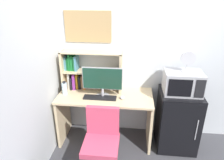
% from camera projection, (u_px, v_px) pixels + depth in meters
% --- Properties ---
extents(wall_back, '(6.40, 0.04, 2.60)m').
position_uv_depth(wall_back, '(198.00, 56.00, 2.88)').
color(wall_back, silver).
rests_on(wall_back, ground_plane).
extents(desk, '(1.34, 0.62, 0.78)m').
position_uv_depth(desk, '(105.00, 109.00, 3.01)').
color(desk, beige).
rests_on(desk, ground_plane).
extents(hutch_bookshelf, '(0.87, 0.26, 0.58)m').
position_uv_depth(hutch_bookshelf, '(83.00, 71.00, 3.01)').
color(hutch_bookshelf, beige).
rests_on(hutch_bookshelf, desk).
extents(monitor, '(0.55, 0.20, 0.43)m').
position_uv_depth(monitor, '(102.00, 81.00, 2.77)').
color(monitor, '#B7B7BC').
rests_on(monitor, desk).
extents(keyboard, '(0.45, 0.13, 0.02)m').
position_uv_depth(keyboard, '(100.00, 98.00, 2.82)').
color(keyboard, black).
rests_on(keyboard, desk).
extents(computer_mouse, '(0.06, 0.08, 0.04)m').
position_uv_depth(computer_mouse, '(122.00, 97.00, 2.81)').
color(computer_mouse, silver).
rests_on(computer_mouse, desk).
extents(water_bottle, '(0.08, 0.08, 0.20)m').
position_uv_depth(water_bottle, '(65.00, 88.00, 2.91)').
color(water_bottle, silver).
rests_on(water_bottle, desk).
extents(mini_fridge, '(0.55, 0.55, 0.87)m').
position_uv_depth(mini_fridge, '(177.00, 120.00, 2.95)').
color(mini_fridge, black).
rests_on(mini_fridge, ground_plane).
extents(microwave, '(0.49, 0.35, 0.30)m').
position_uv_depth(microwave, '(183.00, 83.00, 2.71)').
color(microwave, '#ADADB2').
rests_on(microwave, mini_fridge).
extents(desk_fan, '(0.18, 0.11, 0.28)m').
position_uv_depth(desk_fan, '(188.00, 60.00, 2.58)').
color(desk_fan, silver).
rests_on(desk_fan, microwave).
extents(desk_chair, '(0.48, 0.48, 0.88)m').
position_uv_depth(desk_chair, '(102.00, 147.00, 2.49)').
color(desk_chair, black).
rests_on(desk_chair, ground_plane).
extents(wall_corkboard, '(0.66, 0.02, 0.43)m').
position_uv_depth(wall_corkboard, '(88.00, 27.00, 2.85)').
color(wall_corkboard, tan).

